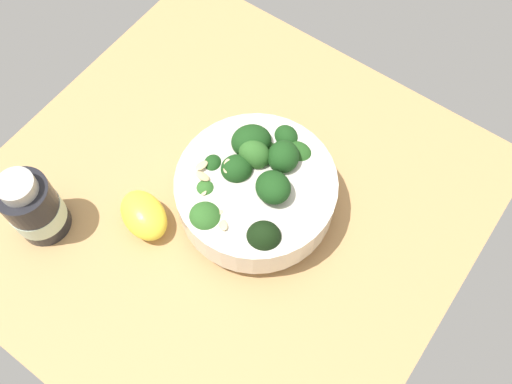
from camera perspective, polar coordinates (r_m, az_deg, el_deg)
The scene contains 4 objects.
ground_plane at distance 75.70cm, azimuth -2.95°, elevation -1.72°, with size 60.13×60.13×4.59cm, color tan.
bowl_of_broccoli at distance 69.17cm, azimuth 0.03°, elevation 0.43°, with size 19.92×19.70×10.66cm.
lemon_wedge at distance 71.73cm, azimuth -11.27°, elevation -2.32°, with size 7.36×5.16×4.25cm, color yellow.
bottle_tall at distance 72.96cm, azimuth -21.54°, elevation -1.48°, with size 6.49×6.49×11.08cm.
Camera 1 is at (-23.82, -21.93, 66.13)cm, focal length 39.57 mm.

